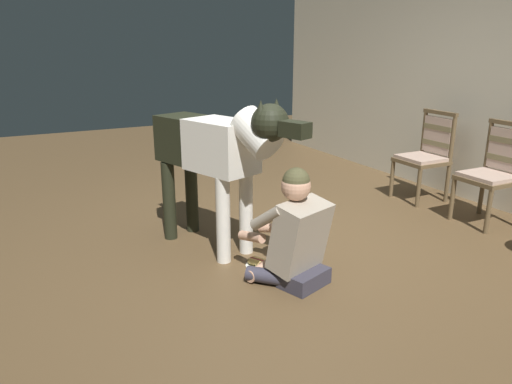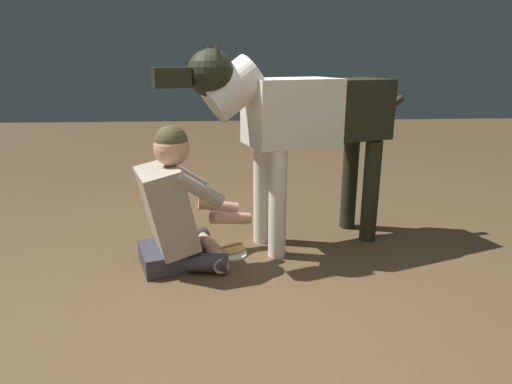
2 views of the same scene
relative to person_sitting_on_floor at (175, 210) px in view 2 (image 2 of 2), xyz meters
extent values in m
plane|color=brown|center=(-0.64, 0.25, -0.36)|extent=(13.53, 13.53, 0.00)
cube|color=#35333F|center=(0.09, 0.03, -0.29)|extent=(0.34, 0.40, 0.12)
cylinder|color=#35333F|center=(-0.01, -0.17, -0.29)|extent=(0.37, 0.36, 0.11)
cylinder|color=tan|center=(-0.17, -0.15, -0.30)|extent=(0.23, 0.37, 0.09)
cylinder|color=#35333F|center=(-0.11, 0.13, -0.29)|extent=(0.41, 0.15, 0.11)
cylinder|color=tan|center=(-0.23, 0.01, -0.30)|extent=(0.18, 0.37, 0.09)
cube|color=#9F9381|center=(0.05, 0.02, 0.01)|extent=(0.42, 0.48, 0.53)
cylinder|color=#9F9381|center=(-0.05, -0.20, 0.16)|extent=(0.30, 0.17, 0.24)
cylinder|color=tan|center=(-0.25, -0.22, -0.06)|extent=(0.28, 0.12, 0.12)
cylinder|color=#9F9381|center=(-0.16, 0.13, 0.16)|extent=(0.30, 0.17, 0.24)
cylinder|color=tan|center=(-0.33, 0.02, -0.06)|extent=(0.27, 0.19, 0.12)
sphere|color=tan|center=(0.00, 0.00, 0.38)|extent=(0.21, 0.21, 0.21)
sphere|color=#49462A|center=(0.00, 0.00, 0.41)|extent=(0.19, 0.19, 0.19)
cylinder|color=silver|center=(-0.63, -0.08, 0.00)|extent=(0.11, 0.11, 0.70)
cylinder|color=silver|center=(-0.55, -0.32, 0.00)|extent=(0.11, 0.11, 0.70)
cylinder|color=black|center=(-1.30, -0.31, 0.00)|extent=(0.11, 0.11, 0.70)
cylinder|color=black|center=(-1.21, -0.55, 0.00)|extent=(0.11, 0.11, 0.70)
cube|color=silver|center=(-0.73, -0.25, 0.55)|extent=(0.64, 0.52, 0.41)
cube|color=black|center=(-1.13, -0.38, 0.55)|extent=(0.57, 0.48, 0.39)
cylinder|color=silver|center=(-0.36, -0.12, 0.70)|extent=(0.46, 0.37, 0.39)
sphere|color=black|center=(-0.23, -0.08, 0.79)|extent=(0.27, 0.27, 0.27)
cube|color=black|center=(-0.02, -0.01, 0.77)|extent=(0.23, 0.18, 0.11)
cone|color=black|center=(-0.27, -0.01, 0.89)|extent=(0.12, 0.12, 0.12)
cone|color=black|center=(-0.22, -0.16, 0.89)|extent=(0.12, 0.12, 0.12)
cylinder|color=black|center=(-1.38, -0.47, 0.51)|extent=(0.36, 0.16, 0.24)
cylinder|color=white|center=(-0.33, -0.11, -0.35)|extent=(0.22, 0.22, 0.01)
cylinder|color=#DDBB66|center=(-0.32, -0.13, -0.32)|extent=(0.17, 0.12, 0.05)
cylinder|color=#DDBB66|center=(-0.34, -0.09, -0.32)|extent=(0.17, 0.12, 0.05)
cylinder|color=maroon|center=(-0.33, -0.11, -0.31)|extent=(0.17, 0.11, 0.04)
camera|label=1|loc=(2.72, -1.73, 1.32)|focal=33.81mm
camera|label=2|loc=(-0.33, 2.53, 0.87)|focal=30.89mm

